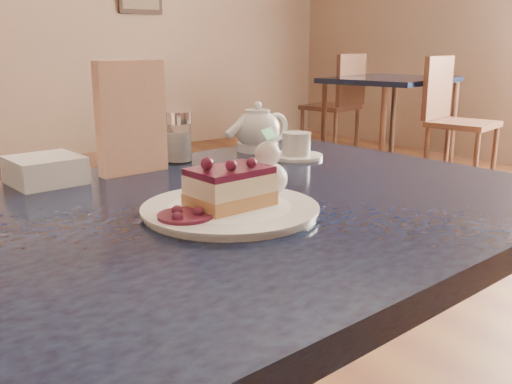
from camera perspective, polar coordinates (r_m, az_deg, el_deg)
main_table at (r=0.97m, az=-4.47°, el=-6.13°), size 1.32×0.95×0.78m
dessert_plate at (r=0.90m, az=-2.59°, el=-1.80°), size 0.27×0.27×0.01m
cheesecake_slice at (r=0.89m, az=-2.62°, el=0.47°), size 0.13×0.10×0.06m
whipped_cream at (r=0.95m, az=1.15°, el=1.35°), size 0.07×0.07×0.06m
berry_sauce at (r=0.84m, az=-7.08°, el=-2.39°), size 0.08×0.08×0.01m
tea_set at (r=1.41m, az=0.89°, el=5.82°), size 0.19×0.25×0.11m
menu_card at (r=1.19m, az=-12.35°, el=7.26°), size 0.15×0.05×0.23m
sugar_shaker at (r=1.30m, az=-7.81°, el=5.54°), size 0.06×0.06×0.11m
napkin_stack at (r=1.16m, az=-20.32°, el=2.08°), size 0.14×0.14×0.05m
bg_table_far_right at (r=5.02m, az=12.88°, el=3.11°), size 1.19×1.87×1.25m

